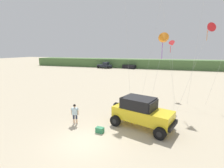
% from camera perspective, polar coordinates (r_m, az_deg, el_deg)
% --- Properties ---
extents(ground_plane, '(220.00, 220.00, 0.00)m').
position_cam_1_polar(ground_plane, '(11.47, -8.89, -18.78)').
color(ground_plane, '#C1B293').
extents(dune_ridge, '(90.00, 6.58, 2.84)m').
position_cam_1_polar(dune_ridge, '(56.10, 16.36, 6.60)').
color(dune_ridge, '#4C703D').
rests_on(dune_ridge, ground_plane).
extents(jeep, '(5.01, 3.54, 2.26)m').
position_cam_1_polar(jeep, '(12.92, 10.07, -9.35)').
color(jeep, yellow).
rests_on(jeep, ground_plane).
extents(person_watching, '(0.61, 0.37, 1.67)m').
position_cam_1_polar(person_watching, '(13.52, -12.58, -9.68)').
color(person_watching, '#DBB28E').
rests_on(person_watching, ground_plane).
extents(cooler_box, '(0.60, 0.43, 0.38)m').
position_cam_1_polar(cooler_box, '(12.31, -4.18, -15.42)').
color(cooler_box, '#2D7F51').
rests_on(cooler_box, ground_plane).
extents(distant_pickup, '(4.75, 2.75, 1.98)m').
position_cam_1_polar(distant_pickup, '(54.47, -2.45, 6.40)').
color(distant_pickup, '#1E232D').
rests_on(distant_pickup, ground_plane).
extents(distant_sedan, '(4.53, 3.00, 1.20)m').
position_cam_1_polar(distant_sedan, '(53.55, 5.87, 5.90)').
color(distant_sedan, black).
rests_on(distant_sedan, ground_plane).
extents(kite_blue_swept, '(1.63, 3.13, 7.59)m').
position_cam_1_polar(kite_blue_swept, '(18.75, 17.45, 14.41)').
color(kite_blue_swept, orange).
rests_on(kite_blue_swept, ground_plane).
extents(kite_purple_stunt, '(3.42, 4.68, 8.58)m').
position_cam_1_polar(kite_purple_stunt, '(21.24, 30.38, 16.14)').
color(kite_purple_stunt, red).
rests_on(kite_purple_stunt, ground_plane).
extents(kite_white_parafoil, '(1.13, 2.51, 7.03)m').
position_cam_1_polar(kite_white_parafoil, '(22.83, 19.87, 12.73)').
color(kite_white_parafoil, red).
rests_on(kite_white_parafoil, ground_plane).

